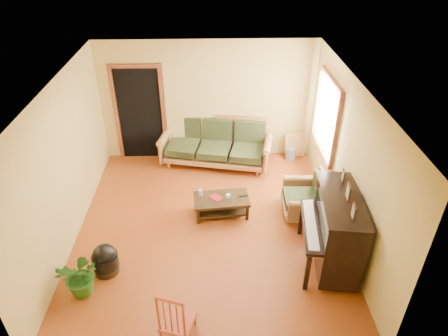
{
  "coord_description": "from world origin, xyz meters",
  "views": [
    {
      "loc": [
        0.11,
        -5.35,
        4.68
      ],
      "look_at": [
        0.28,
        0.2,
        1.1
      ],
      "focal_mm": 32.0,
      "sensor_mm": 36.0,
      "label": 1
    }
  ],
  "objects_px": {
    "footstool": "(106,262)",
    "red_chair": "(177,311)",
    "armchair": "(303,195)",
    "coffee_table": "(221,206)",
    "ceramic_crock": "(291,153)",
    "potted_plant": "(81,276)",
    "sofa": "(215,144)",
    "piano": "(337,231)"
  },
  "relations": [
    {
      "from": "footstool",
      "to": "red_chair",
      "type": "relative_size",
      "value": 0.47
    },
    {
      "from": "footstool",
      "to": "armchair",
      "type": "bearing_deg",
      "value": 22.09
    },
    {
      "from": "coffee_table",
      "to": "red_chair",
      "type": "relative_size",
      "value": 1.17
    },
    {
      "from": "armchair",
      "to": "footstool",
      "type": "height_order",
      "value": "armchair"
    },
    {
      "from": "red_chair",
      "to": "ceramic_crock",
      "type": "relative_size",
      "value": 3.04
    },
    {
      "from": "coffee_table",
      "to": "armchair",
      "type": "distance_m",
      "value": 1.48
    },
    {
      "from": "coffee_table",
      "to": "potted_plant",
      "type": "distance_m",
      "value": 2.67
    },
    {
      "from": "sofa",
      "to": "armchair",
      "type": "relative_size",
      "value": 2.81
    },
    {
      "from": "piano",
      "to": "armchair",
      "type": "bearing_deg",
      "value": 109.06
    },
    {
      "from": "ceramic_crock",
      "to": "potted_plant",
      "type": "xyz_separation_m",
      "value": [
        -3.62,
        -3.62,
        0.19
      ]
    },
    {
      "from": "footstool",
      "to": "potted_plant",
      "type": "xyz_separation_m",
      "value": [
        -0.23,
        -0.4,
        0.14
      ]
    },
    {
      "from": "potted_plant",
      "to": "piano",
      "type": "bearing_deg",
      "value": 7.78
    },
    {
      "from": "sofa",
      "to": "ceramic_crock",
      "type": "height_order",
      "value": "sofa"
    },
    {
      "from": "sofa",
      "to": "armchair",
      "type": "height_order",
      "value": "sofa"
    },
    {
      "from": "sofa",
      "to": "coffee_table",
      "type": "relative_size",
      "value": 2.35
    },
    {
      "from": "sofa",
      "to": "potted_plant",
      "type": "xyz_separation_m",
      "value": [
        -1.94,
        -3.48,
        -0.16
      ]
    },
    {
      "from": "piano",
      "to": "potted_plant",
      "type": "xyz_separation_m",
      "value": [
        -3.74,
        -0.51,
        -0.28
      ]
    },
    {
      "from": "coffee_table",
      "to": "footstool",
      "type": "xyz_separation_m",
      "value": [
        -1.79,
        -1.34,
        0.01
      ]
    },
    {
      "from": "piano",
      "to": "potted_plant",
      "type": "height_order",
      "value": "piano"
    },
    {
      "from": "sofa",
      "to": "potted_plant",
      "type": "relative_size",
      "value": 3.47
    },
    {
      "from": "footstool",
      "to": "potted_plant",
      "type": "bearing_deg",
      "value": -120.62
    },
    {
      "from": "red_chair",
      "to": "potted_plant",
      "type": "bearing_deg",
      "value": 171.63
    },
    {
      "from": "ceramic_crock",
      "to": "footstool",
      "type": "bearing_deg",
      "value": -136.39
    },
    {
      "from": "sofa",
      "to": "footstool",
      "type": "bearing_deg",
      "value": -107.3
    },
    {
      "from": "footstool",
      "to": "red_chair",
      "type": "bearing_deg",
      "value": -43.24
    },
    {
      "from": "red_chair",
      "to": "footstool",
      "type": "bearing_deg",
      "value": 154.93
    },
    {
      "from": "footstool",
      "to": "potted_plant",
      "type": "height_order",
      "value": "potted_plant"
    },
    {
      "from": "piano",
      "to": "ceramic_crock",
      "type": "height_order",
      "value": "piano"
    },
    {
      "from": "sofa",
      "to": "ceramic_crock",
      "type": "xyz_separation_m",
      "value": [
        1.68,
        0.14,
        -0.36
      ]
    },
    {
      "from": "piano",
      "to": "footstool",
      "type": "bearing_deg",
      "value": -171.07
    },
    {
      "from": "footstool",
      "to": "ceramic_crock",
      "type": "distance_m",
      "value": 4.67
    },
    {
      "from": "ceramic_crock",
      "to": "potted_plant",
      "type": "relative_size",
      "value": 0.42
    },
    {
      "from": "coffee_table",
      "to": "armchair",
      "type": "xyz_separation_m",
      "value": [
        1.46,
        -0.02,
        0.23
      ]
    },
    {
      "from": "coffee_table",
      "to": "red_chair",
      "type": "bearing_deg",
      "value": -104.44
    },
    {
      "from": "armchair",
      "to": "red_chair",
      "type": "bearing_deg",
      "value": -128.51
    },
    {
      "from": "potted_plant",
      "to": "footstool",
      "type": "bearing_deg",
      "value": 59.38
    },
    {
      "from": "ceramic_crock",
      "to": "potted_plant",
      "type": "height_order",
      "value": "potted_plant"
    },
    {
      "from": "coffee_table",
      "to": "ceramic_crock",
      "type": "distance_m",
      "value": 2.47
    },
    {
      "from": "piano",
      "to": "red_chair",
      "type": "height_order",
      "value": "piano"
    },
    {
      "from": "coffee_table",
      "to": "red_chair",
      "type": "height_order",
      "value": "red_chair"
    },
    {
      "from": "ceramic_crock",
      "to": "red_chair",
      "type": "bearing_deg",
      "value": -117.18
    },
    {
      "from": "ceramic_crock",
      "to": "piano",
      "type": "bearing_deg",
      "value": -87.71
    }
  ]
}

